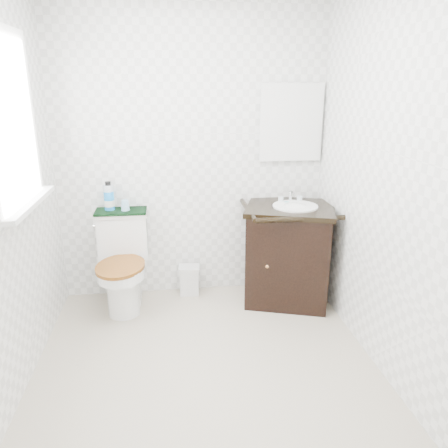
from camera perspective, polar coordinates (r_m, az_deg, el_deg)
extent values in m
plane|color=#B7AA94|center=(2.95, -2.21, -18.61)|extent=(2.40, 2.40, 0.00)
plane|color=white|center=(3.61, -4.24, 8.99)|extent=(2.40, 0.00, 2.40)
plane|color=white|center=(1.30, 2.14, -7.12)|extent=(2.40, 0.00, 2.40)
plane|color=white|center=(2.76, 20.98, 5.11)|extent=(0.00, 2.40, 2.40)
cube|color=white|center=(2.76, -26.37, 11.86)|extent=(0.02, 0.70, 0.90)
cube|color=silver|center=(3.70, 8.74, 12.94)|extent=(0.50, 0.02, 0.60)
cylinder|color=white|center=(3.57, -13.05, -8.65)|extent=(0.25, 0.25, 0.38)
cube|color=white|center=(3.79, -12.72, -6.98)|extent=(0.25, 0.28, 0.38)
cube|color=white|center=(3.68, -13.08, -1.63)|extent=(0.40, 0.18, 0.36)
cube|color=white|center=(3.62, -13.29, 1.28)|extent=(0.42, 0.20, 0.03)
cylinder|color=white|center=(3.45, -13.32, -6.13)|extent=(0.36, 0.36, 0.08)
cylinder|color=brown|center=(3.43, -13.38, -5.41)|extent=(0.42, 0.42, 0.03)
cube|color=black|center=(3.67, 8.37, -4.14)|extent=(0.79, 0.72, 0.78)
cube|color=black|center=(3.54, 8.66, 2.03)|extent=(0.84, 0.77, 0.04)
cylinder|color=white|center=(3.51, 9.29, 2.30)|extent=(0.36, 0.36, 0.01)
ellipsoid|color=white|center=(3.53, 9.24, 1.44)|extent=(0.31, 0.31, 0.16)
cylinder|color=silver|center=(3.64, 8.66, 3.61)|extent=(0.02, 0.02, 0.10)
cube|color=silver|center=(3.83, -4.53, -7.50)|extent=(0.17, 0.14, 0.23)
cube|color=silver|center=(3.78, -4.58, -5.74)|extent=(0.19, 0.16, 0.03)
cube|color=black|center=(3.61, -13.32, 1.64)|extent=(0.41, 0.22, 0.02)
cylinder|color=#1981D8|center=(3.62, -14.75, 2.97)|extent=(0.08, 0.08, 0.15)
cylinder|color=silver|center=(3.60, -14.88, 4.52)|extent=(0.08, 0.08, 0.05)
cylinder|color=black|center=(3.59, -14.93, 5.15)|extent=(0.04, 0.04, 0.03)
cone|color=#90CAEC|center=(3.58, -12.78, 2.42)|extent=(0.07, 0.07, 0.09)
ellipsoid|color=teal|center=(3.61, 8.17, 2.83)|extent=(0.06, 0.04, 0.02)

